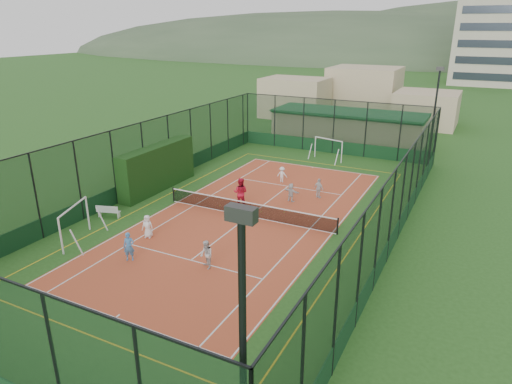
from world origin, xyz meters
TOP-DOWN VIEW (x-y plane):
  - ground at (0.00, 0.00)m, footprint 300.00×300.00m
  - court_slab at (0.00, 0.00)m, footprint 11.17×23.97m
  - tennis_net at (0.00, 0.00)m, footprint 11.67×0.12m
  - perimeter_fence at (0.00, 0.00)m, footprint 18.12×34.12m
  - floodlight_se at (8.60, -16.60)m, footprint 0.60×0.26m
  - floodlight_ne at (8.60, 16.60)m, footprint 0.60×0.26m
  - clubhouse at (0.00, 22.00)m, footprint 15.20×7.20m
  - apartment_tower at (12.00, 82.00)m, footprint 15.00×12.00m
  - distant_hills at (0.00, 150.00)m, footprint 200.00×60.00m
  - hedge_left at (-8.30, 1.60)m, footprint 1.12×7.46m
  - white_bench at (-7.80, -4.03)m, footprint 1.51×0.83m
  - futsal_goal_near at (-6.95, -7.41)m, footprint 3.33×2.00m
  - futsal_goal_far at (0.35, 14.61)m, footprint 3.05×1.62m
  - child_near_left at (-3.72, -5.23)m, footprint 0.74×0.58m
  - child_near_mid at (-2.82, -7.77)m, footprint 0.66×0.60m
  - child_near_right at (1.16, -6.68)m, footprint 0.90×0.87m
  - child_far_left at (-0.83, 7.12)m, footprint 0.82×0.53m
  - child_far_right at (2.83, 5.14)m, footprint 0.89×0.65m
  - child_far_back at (1.36, 3.64)m, footprint 1.26×0.67m
  - coach at (-1.23, 1.20)m, footprint 1.13×0.97m
  - tennis_balls at (-0.35, 1.16)m, footprint 4.38×1.58m

SIDE VIEW (x-z plane):
  - ground at x=0.00m, z-range 0.00..0.00m
  - distant_hills at x=0.00m, z-range -12.00..12.00m
  - court_slab at x=0.00m, z-range 0.00..0.01m
  - tennis_balls at x=-0.35m, z-range 0.01..0.08m
  - white_bench at x=-7.80m, z-range 0.00..0.82m
  - tennis_net at x=0.00m, z-range 0.00..1.06m
  - child_far_left at x=-0.83m, z-range 0.01..1.22m
  - child_far_back at x=1.36m, z-range 0.01..1.31m
  - child_near_left at x=-3.72m, z-range 0.01..1.35m
  - child_far_right at x=2.83m, z-range 0.01..1.41m
  - child_near_right at x=1.16m, z-range 0.01..1.48m
  - child_near_mid at x=-2.82m, z-range 0.01..1.53m
  - futsal_goal_far at x=0.35m, z-range 0.00..1.89m
  - coach at x=-1.23m, z-range 0.01..2.03m
  - futsal_goal_near at x=-6.95m, z-range 0.00..2.07m
  - clubhouse at x=0.00m, z-range 0.00..3.15m
  - hedge_left at x=-8.30m, z-range 0.00..3.26m
  - perimeter_fence at x=0.00m, z-range 0.00..5.00m
  - floodlight_se at x=8.60m, z-range 0.00..8.25m
  - floodlight_ne at x=8.60m, z-range 0.00..8.25m
  - apartment_tower at x=12.00m, z-range 0.00..30.00m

